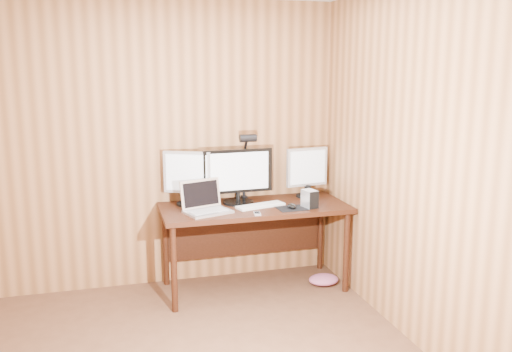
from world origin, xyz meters
name	(u,v)px	position (x,y,z in m)	size (l,w,h in m)	color
room_shell	(165,200)	(0.00, 0.00, 1.25)	(4.00, 4.00, 4.00)	brown
desk	(252,217)	(0.93, 1.70, 0.63)	(1.60, 0.70, 0.75)	black
monitor_center	(238,175)	(0.81, 1.75, 1.00)	(0.62, 0.27, 0.48)	black
monitor_left	(187,176)	(0.38, 1.81, 1.00)	(0.39, 0.21, 0.47)	black
monitor_right	(307,171)	(1.48, 1.82, 0.99)	(0.40, 0.19, 0.45)	black
laptop	(205,204)	(0.48, 1.55, 0.81)	(0.43, 0.37, 0.26)	silver
keyboard	(260,205)	(0.97, 1.58, 0.76)	(0.45, 0.24, 0.02)	white
mousepad	(292,208)	(1.21, 1.45, 0.75)	(0.24, 0.20, 0.00)	black
mouse	(292,206)	(1.21, 1.45, 0.77)	(0.07, 0.11, 0.04)	black
hard_drive	(310,199)	(1.36, 1.44, 0.83)	(0.12, 0.16, 0.15)	silver
phone	(257,213)	(0.88, 1.36, 0.76)	(0.07, 0.11, 0.01)	silver
speaker	(308,192)	(1.47, 1.76, 0.81)	(0.05, 0.05, 0.12)	black
desk_lamp	(246,156)	(0.92, 1.85, 1.15)	(0.15, 0.21, 0.64)	black
fabric_pile	(324,280)	(1.55, 1.53, 0.04)	(0.27, 0.22, 0.09)	#B5577C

